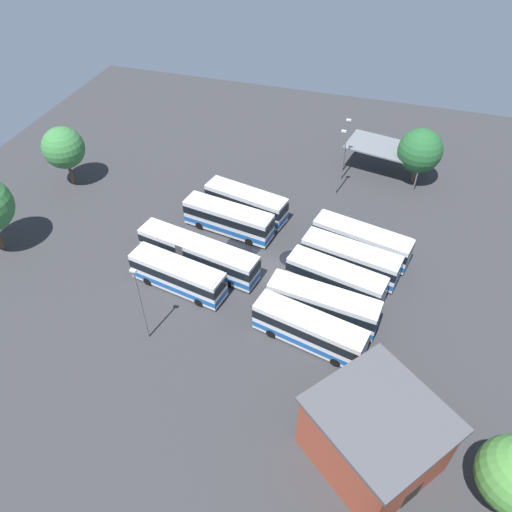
% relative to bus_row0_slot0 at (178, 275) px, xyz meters
% --- Properties ---
extents(ground_plane, '(91.68, 91.68, 0.00)m').
position_rel_bus_row0_slot0_xyz_m(ground_plane, '(8.53, 5.53, -1.87)').
color(ground_plane, '#333335').
extents(bus_row0_slot0, '(10.67, 4.45, 3.55)m').
position_rel_bus_row0_slot0_xyz_m(bus_row0_slot0, '(0.00, 0.00, 0.00)').
color(bus_row0_slot0, silver).
rests_on(bus_row0_slot0, ground_plane).
extents(bus_row0_slot1, '(14.18, 5.15, 3.55)m').
position_rel_bus_row0_slot0_xyz_m(bus_row0_slot1, '(0.71, 3.66, 0.00)').
color(bus_row0_slot1, silver).
rests_on(bus_row0_slot1, ground_plane).
extents(bus_row0_slot3, '(11.06, 4.26, 3.55)m').
position_rel_bus_row0_slot0_xyz_m(bus_row0_slot3, '(1.85, 10.32, 0.00)').
color(bus_row0_slot3, silver).
rests_on(bus_row0_slot3, ground_plane).
extents(bus_row0_slot4, '(10.64, 4.75, 3.55)m').
position_rel_bus_row0_slot0_xyz_m(bus_row0_slot4, '(2.85, 13.95, -0.00)').
color(bus_row0_slot4, silver).
rests_on(bus_row0_slot4, ground_plane).
extents(bus_row1_slot0, '(10.98, 4.82, 3.55)m').
position_rel_bus_row0_slot0_xyz_m(bus_row1_slot0, '(14.45, -2.96, 0.00)').
color(bus_row1_slot0, silver).
rests_on(bus_row1_slot0, ground_plane).
extents(bus_row1_slot1, '(11.13, 3.94, 3.55)m').
position_rel_bus_row0_slot0_xyz_m(bus_row1_slot1, '(15.06, 0.46, 0.00)').
color(bus_row1_slot1, silver).
rests_on(bus_row1_slot1, ground_plane).
extents(bus_row1_slot2, '(10.51, 4.73, 3.55)m').
position_rel_bus_row0_slot0_xyz_m(bus_row1_slot2, '(15.64, 4.22, -0.00)').
color(bus_row1_slot2, silver).
rests_on(bus_row1_slot2, ground_plane).
extents(bus_row1_slot3, '(10.80, 4.61, 3.55)m').
position_rel_bus_row0_slot0_xyz_m(bus_row1_slot3, '(16.58, 7.66, 0.00)').
color(bus_row1_slot3, silver).
rests_on(bus_row1_slot3, ground_plane).
extents(bus_row1_slot4, '(11.23, 4.96, 3.55)m').
position_rel_bus_row0_slot0_xyz_m(bus_row1_slot4, '(17.30, 10.93, 0.00)').
color(bus_row1_slot4, silver).
rests_on(bus_row1_slot4, ground_plane).
extents(depot_building, '(12.19, 12.12, 6.33)m').
position_rel_bus_row0_slot0_xyz_m(depot_building, '(21.40, -12.30, 1.32)').
color(depot_building, '#99422D').
rests_on(depot_building, ground_plane).
extents(maintenance_shelter, '(11.44, 7.50, 3.83)m').
position_rel_bus_row0_slot0_xyz_m(maintenance_shelter, '(17.92, 28.82, 1.76)').
color(maintenance_shelter, slate).
rests_on(maintenance_shelter, ground_plane).
extents(lamp_post_far_corner, '(0.56, 0.28, 8.94)m').
position_rel_bus_row0_slot0_xyz_m(lamp_post_far_corner, '(-0.22, -6.86, 3.02)').
color(lamp_post_far_corner, slate).
rests_on(lamp_post_far_corner, ground_plane).
extents(lamp_post_mid_lot, '(0.56, 0.28, 9.11)m').
position_rel_bus_row0_slot0_xyz_m(lamp_post_mid_lot, '(12.66, 21.68, 3.10)').
color(lamp_post_mid_lot, slate).
rests_on(lamp_post_mid_lot, ground_plane).
extents(lamp_post_by_building, '(0.56, 0.28, 8.89)m').
position_rel_bus_row0_slot0_xyz_m(lamp_post_by_building, '(12.71, 25.08, 2.99)').
color(lamp_post_by_building, slate).
rests_on(lamp_post_by_building, ground_plane).
extents(tree_north_edge, '(5.70, 5.70, 7.62)m').
position_rel_bus_row0_slot0_xyz_m(tree_north_edge, '(22.06, 27.45, 2.89)').
color(tree_north_edge, brown).
rests_on(tree_north_edge, ground_plane).
extents(tree_northeast, '(5.33, 5.33, 8.03)m').
position_rel_bus_row0_slot0_xyz_m(tree_northeast, '(-21.51, 13.69, 3.48)').
color(tree_northeast, brown).
rests_on(tree_northeast, ground_plane).
extents(puddle_centre_drain, '(2.73, 2.73, 0.01)m').
position_rel_bus_row0_slot0_xyz_m(puddle_centre_drain, '(10.17, 7.84, -1.87)').
color(puddle_centre_drain, black).
rests_on(puddle_centre_drain, ground_plane).
extents(puddle_front_lane, '(4.08, 4.08, 0.01)m').
position_rel_bus_row0_slot0_xyz_m(puddle_front_lane, '(4.37, 8.33, -1.87)').
color(puddle_front_lane, black).
rests_on(puddle_front_lane, ground_plane).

